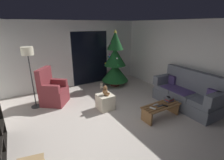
{
  "coord_description": "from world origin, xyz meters",
  "views": [
    {
      "loc": [
        -1.85,
        -3.05,
        2.35
      ],
      "look_at": [
        0.4,
        0.7,
        0.85
      ],
      "focal_mm": 26.09,
      "sensor_mm": 36.0,
      "label": 1
    }
  ],
  "objects_px": {
    "remote_silver": "(156,105)",
    "remote_white": "(153,108)",
    "coffee_table": "(161,109)",
    "teddy_bear_chestnut": "(105,91)",
    "remote_black": "(165,106)",
    "remote_graphite": "(160,106)",
    "book_stack": "(169,99)",
    "cell_phone": "(169,97)",
    "couch": "(187,94)",
    "floor_lamp": "(28,57)",
    "teddy_bear_cream_by_tree": "(102,87)",
    "ottoman": "(105,102)",
    "armchair": "(53,91)",
    "christmas_tree": "(115,62)"
  },
  "relations": [
    {
      "from": "teddy_bear_chestnut",
      "to": "remote_graphite",
      "type": "bearing_deg",
      "value": -51.98
    },
    {
      "from": "remote_black",
      "to": "teddy_bear_chestnut",
      "type": "relative_size",
      "value": 0.55
    },
    {
      "from": "couch",
      "to": "remote_white",
      "type": "height_order",
      "value": "couch"
    },
    {
      "from": "cell_phone",
      "to": "armchair",
      "type": "xyz_separation_m",
      "value": [
        -2.6,
        2.23,
        -0.07
      ]
    },
    {
      "from": "floor_lamp",
      "to": "teddy_bear_cream_by_tree",
      "type": "height_order",
      "value": "floor_lamp"
    },
    {
      "from": "coffee_table",
      "to": "teddy_bear_chestnut",
      "type": "relative_size",
      "value": 3.86
    },
    {
      "from": "remote_white",
      "to": "cell_phone",
      "type": "relative_size",
      "value": 1.08
    },
    {
      "from": "remote_black",
      "to": "ottoman",
      "type": "height_order",
      "value": "ottoman"
    },
    {
      "from": "coffee_table",
      "to": "floor_lamp",
      "type": "height_order",
      "value": "floor_lamp"
    },
    {
      "from": "remote_black",
      "to": "teddy_bear_cream_by_tree",
      "type": "relative_size",
      "value": 0.55
    },
    {
      "from": "book_stack",
      "to": "cell_phone",
      "type": "relative_size",
      "value": 1.68
    },
    {
      "from": "teddy_bear_chestnut",
      "to": "remote_black",
      "type": "bearing_deg",
      "value": -49.75
    },
    {
      "from": "couch",
      "to": "remote_black",
      "type": "bearing_deg",
      "value": -172.46
    },
    {
      "from": "remote_graphite",
      "to": "couch",
      "type": "bearing_deg",
      "value": 100.75
    },
    {
      "from": "couch",
      "to": "teddy_bear_cream_by_tree",
      "type": "relative_size",
      "value": 6.9
    },
    {
      "from": "floor_lamp",
      "to": "remote_white",
      "type": "bearing_deg",
      "value": -44.3
    },
    {
      "from": "remote_graphite",
      "to": "remote_black",
      "type": "height_order",
      "value": "same"
    },
    {
      "from": "remote_silver",
      "to": "floor_lamp",
      "type": "height_order",
      "value": "floor_lamp"
    },
    {
      "from": "teddy_bear_cream_by_tree",
      "to": "floor_lamp",
      "type": "bearing_deg",
      "value": -175.68
    },
    {
      "from": "remote_graphite",
      "to": "floor_lamp",
      "type": "distance_m",
      "value": 3.74
    },
    {
      "from": "remote_silver",
      "to": "teddy_bear_chestnut",
      "type": "relative_size",
      "value": 0.55
    },
    {
      "from": "remote_silver",
      "to": "book_stack",
      "type": "distance_m",
      "value": 0.5
    },
    {
      "from": "book_stack",
      "to": "floor_lamp",
      "type": "xyz_separation_m",
      "value": [
        -3.11,
        2.27,
        1.09
      ]
    },
    {
      "from": "remote_graphite",
      "to": "floor_lamp",
      "type": "xyz_separation_m",
      "value": [
        -2.66,
        2.37,
        1.13
      ]
    },
    {
      "from": "coffee_table",
      "to": "remote_black",
      "type": "relative_size",
      "value": 7.05
    },
    {
      "from": "remote_silver",
      "to": "remote_white",
      "type": "distance_m",
      "value": 0.22
    },
    {
      "from": "coffee_table",
      "to": "teddy_bear_cream_by_tree",
      "type": "bearing_deg",
      "value": 99.74
    },
    {
      "from": "remote_silver",
      "to": "coffee_table",
      "type": "bearing_deg",
      "value": -118.25
    },
    {
      "from": "remote_silver",
      "to": "book_stack",
      "type": "relative_size",
      "value": 0.64
    },
    {
      "from": "christmas_tree",
      "to": "teddy_bear_cream_by_tree",
      "type": "xyz_separation_m",
      "value": [
        -0.68,
        -0.16,
        -0.84
      ]
    },
    {
      "from": "couch",
      "to": "floor_lamp",
      "type": "bearing_deg",
      "value": 149.52
    },
    {
      "from": "remote_white",
      "to": "armchair",
      "type": "bearing_deg",
      "value": -71.2
    },
    {
      "from": "remote_graphite",
      "to": "remote_black",
      "type": "relative_size",
      "value": 1.0
    },
    {
      "from": "floor_lamp",
      "to": "cell_phone",
      "type": "bearing_deg",
      "value": -35.98
    },
    {
      "from": "remote_black",
      "to": "couch",
      "type": "bearing_deg",
      "value": 162.15
    },
    {
      "from": "armchair",
      "to": "floor_lamp",
      "type": "xyz_separation_m",
      "value": [
        -0.51,
        0.03,
        1.1
      ]
    },
    {
      "from": "book_stack",
      "to": "teddy_bear_chestnut",
      "type": "xyz_separation_m",
      "value": [
        -1.38,
        1.09,
        0.15
      ]
    },
    {
      "from": "coffee_table",
      "to": "couch",
      "type": "bearing_deg",
      "value": 3.07
    },
    {
      "from": "remote_black",
      "to": "book_stack",
      "type": "xyz_separation_m",
      "value": [
        0.33,
        0.15,
        0.04
      ]
    },
    {
      "from": "teddy_bear_chestnut",
      "to": "floor_lamp",
      "type": "bearing_deg",
      "value": 145.73
    },
    {
      "from": "remote_silver",
      "to": "remote_white",
      "type": "xyz_separation_m",
      "value": [
        -0.2,
        -0.1,
        0.0
      ]
    },
    {
      "from": "couch",
      "to": "teddy_bear_cream_by_tree",
      "type": "height_order",
      "value": "couch"
    },
    {
      "from": "couch",
      "to": "armchair",
      "type": "bearing_deg",
      "value": 146.27
    },
    {
      "from": "ottoman",
      "to": "remote_graphite",
      "type": "bearing_deg",
      "value": -51.95
    },
    {
      "from": "ottoman",
      "to": "teddy_bear_cream_by_tree",
      "type": "xyz_separation_m",
      "value": [
        0.6,
        1.35,
        -0.1
      ]
    },
    {
      "from": "remote_white",
      "to": "ottoman",
      "type": "bearing_deg",
      "value": -80.28
    },
    {
      "from": "cell_phone",
      "to": "ottoman",
      "type": "height_order",
      "value": "cell_phone"
    },
    {
      "from": "book_stack",
      "to": "cell_phone",
      "type": "height_order",
      "value": "cell_phone"
    },
    {
      "from": "remote_silver",
      "to": "christmas_tree",
      "type": "xyz_separation_m",
      "value": [
        0.38,
        2.6,
        0.59
      ]
    },
    {
      "from": "remote_graphite",
      "to": "christmas_tree",
      "type": "xyz_separation_m",
      "value": [
        0.34,
        2.7,
        0.59
      ]
    }
  ]
}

